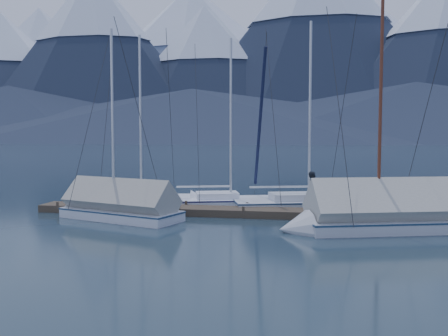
{
  "coord_description": "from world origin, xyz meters",
  "views": [
    {
      "loc": [
        3.78,
        -19.53,
        3.69
      ],
      "look_at": [
        0.0,
        2.0,
        2.2
      ],
      "focal_mm": 38.0,
      "sensor_mm": 36.0,
      "label": 1
    }
  ],
  "objects_px": {
    "sailboat_covered_near": "(374,218)",
    "sailboat_covered_far": "(112,208)",
    "sailboat_open_left": "(151,202)",
    "sailboat_open_right": "(319,206)",
    "person": "(313,191)",
    "sailboat_open_mid": "(240,203)"
  },
  "relations": [
    {
      "from": "sailboat_open_left",
      "to": "sailboat_covered_far",
      "type": "relative_size",
      "value": 1.07
    },
    {
      "from": "sailboat_open_right",
      "to": "sailboat_covered_near",
      "type": "distance_m",
      "value": 5.5
    },
    {
      "from": "sailboat_open_mid",
      "to": "sailboat_covered_near",
      "type": "distance_m",
      "value": 8.03
    },
    {
      "from": "sailboat_covered_near",
      "to": "sailboat_open_mid",
      "type": "bearing_deg",
      "value": 138.43
    },
    {
      "from": "person",
      "to": "sailboat_covered_near",
      "type": "bearing_deg",
      "value": -129.73
    },
    {
      "from": "sailboat_open_left",
      "to": "sailboat_covered_far",
      "type": "xyz_separation_m",
      "value": [
        -0.4,
        -4.27,
        0.28
      ]
    },
    {
      "from": "sailboat_covered_far",
      "to": "person",
      "type": "xyz_separation_m",
      "value": [
        8.87,
        1.85,
        0.76
      ]
    },
    {
      "from": "sailboat_open_mid",
      "to": "sailboat_covered_far",
      "type": "relative_size",
      "value": 1.04
    },
    {
      "from": "sailboat_open_mid",
      "to": "sailboat_covered_far",
      "type": "bearing_deg",
      "value": -139.08
    },
    {
      "from": "sailboat_open_left",
      "to": "sailboat_covered_near",
      "type": "xyz_separation_m",
      "value": [
        10.79,
        -5.1,
        0.32
      ]
    },
    {
      "from": "sailboat_open_right",
      "to": "sailboat_covered_near",
      "type": "height_order",
      "value": "sailboat_open_right"
    },
    {
      "from": "sailboat_open_mid",
      "to": "sailboat_covered_far",
      "type": "distance_m",
      "value": 6.86
    },
    {
      "from": "person",
      "to": "sailboat_open_right",
      "type": "bearing_deg",
      "value": 1.13
    },
    {
      "from": "sailboat_open_left",
      "to": "sailboat_covered_near",
      "type": "relative_size",
      "value": 0.99
    },
    {
      "from": "sailboat_open_left",
      "to": "person",
      "type": "relative_size",
      "value": 5.65
    },
    {
      "from": "sailboat_open_left",
      "to": "sailboat_covered_far",
      "type": "bearing_deg",
      "value": -95.31
    },
    {
      "from": "person",
      "to": "sailboat_covered_far",
      "type": "bearing_deg",
      "value": 111.13
    },
    {
      "from": "sailboat_open_mid",
      "to": "sailboat_open_right",
      "type": "xyz_separation_m",
      "value": [
        4.04,
        -0.2,
        0.01
      ]
    },
    {
      "from": "sailboat_covered_near",
      "to": "sailboat_covered_far",
      "type": "bearing_deg",
      "value": 175.75
    },
    {
      "from": "sailboat_open_left",
      "to": "sailboat_open_right",
      "type": "height_order",
      "value": "sailboat_open_right"
    },
    {
      "from": "sailboat_open_mid",
      "to": "person",
      "type": "relative_size",
      "value": 5.46
    },
    {
      "from": "sailboat_covered_near",
      "to": "person",
      "type": "distance_m",
      "value": 3.61
    }
  ]
}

